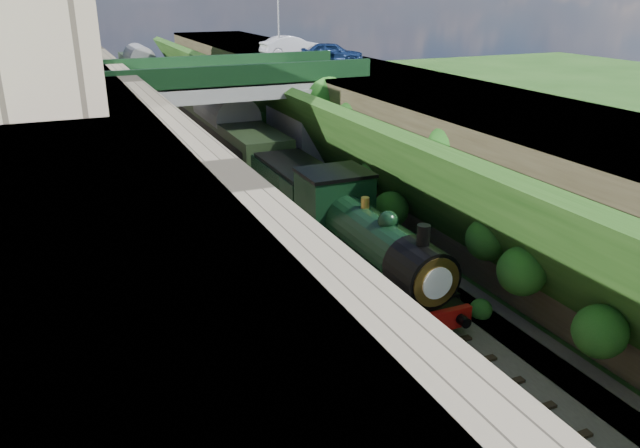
# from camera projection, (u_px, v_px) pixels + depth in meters

# --- Properties ---
(ground) EXTENTS (160.00, 160.00, 0.00)m
(ground) POSITION_uv_depth(u_px,v_px,m) (442.00, 395.00, 18.27)
(ground) COLOR #1E4714
(ground) RESTS_ON ground
(trackbed) EXTENTS (10.00, 90.00, 0.20)m
(trackbed) POSITION_uv_depth(u_px,v_px,m) (242.00, 196.00, 35.38)
(trackbed) COLOR #473F38
(trackbed) RESTS_ON ground
(retaining_wall) EXTENTS (1.00, 90.00, 7.00)m
(retaining_wall) POSITION_uv_depth(u_px,v_px,m) (137.00, 147.00, 32.13)
(retaining_wall) COLOR #756B56
(retaining_wall) RESTS_ON ground
(street_plateau_left) EXTENTS (6.00, 90.00, 7.00)m
(street_plateau_left) POSITION_uv_depth(u_px,v_px,m) (64.00, 154.00, 30.82)
(street_plateau_left) COLOR #262628
(street_plateau_left) RESTS_ON ground
(street_plateau_right) EXTENTS (8.00, 90.00, 6.25)m
(street_plateau_right) POSITION_uv_depth(u_px,v_px,m) (391.00, 130.00, 37.86)
(street_plateau_right) COLOR #262628
(street_plateau_right) RESTS_ON ground
(embankment_slope) EXTENTS (4.83, 90.00, 6.44)m
(embankment_slope) POSITION_uv_depth(u_px,v_px,m) (343.00, 155.00, 33.90)
(embankment_slope) COLOR #1E4714
(embankment_slope) RESTS_ON ground
(track_left) EXTENTS (2.50, 90.00, 0.20)m
(track_left) POSITION_uv_depth(u_px,v_px,m) (208.00, 198.00, 34.58)
(track_left) COLOR black
(track_left) RESTS_ON trackbed
(track_right) EXTENTS (2.50, 90.00, 0.20)m
(track_right) POSITION_uv_depth(u_px,v_px,m) (262.00, 191.00, 35.78)
(track_right) COLOR black
(track_right) RESTS_ON trackbed
(road_bridge) EXTENTS (16.00, 6.40, 7.25)m
(road_bridge) POSITION_uv_depth(u_px,v_px,m) (235.00, 113.00, 37.76)
(road_bridge) COLOR gray
(road_bridge) RESTS_ON ground
(building_far) EXTENTS (5.00, 10.00, 6.00)m
(building_far) POSITION_uv_depth(u_px,v_px,m) (13.00, 9.00, 36.53)
(building_far) COLOR gray
(building_far) RESTS_ON street_plateau_left
(building_near) EXTENTS (4.00, 8.00, 4.00)m
(building_near) POSITION_uv_depth(u_px,v_px,m) (36.00, 49.00, 23.54)
(building_near) COLOR gray
(building_near) RESTS_ON street_plateau_left
(tree) EXTENTS (3.60, 3.80, 6.60)m
(tree) POSITION_uv_depth(u_px,v_px,m) (323.00, 103.00, 37.75)
(tree) COLOR black
(tree) RESTS_ON ground
(lamppost) EXTENTS (0.87, 0.15, 6.00)m
(lamppost) POSITION_uv_depth(u_px,v_px,m) (279.00, 12.00, 45.60)
(lamppost) COLOR gray
(lamppost) RESTS_ON street_plateau_right
(car_blue) EXTENTS (4.64, 3.49, 1.47)m
(car_blue) POSITION_uv_depth(u_px,v_px,m) (332.00, 53.00, 42.97)
(car_blue) COLOR #11234C
(car_blue) RESTS_ON street_plateau_right
(car_silver) EXTENTS (4.75, 1.81, 1.55)m
(car_silver) POSITION_uv_depth(u_px,v_px,m) (291.00, 46.00, 47.60)
(car_silver) COLOR silver
(car_silver) RESTS_ON street_plateau_right
(locomotive) EXTENTS (3.10, 10.22, 3.83)m
(locomotive) POSITION_uv_depth(u_px,v_px,m) (366.00, 243.00, 24.24)
(locomotive) COLOR black
(locomotive) RESTS_ON trackbed
(tender) EXTENTS (2.70, 6.00, 3.05)m
(tender) POSITION_uv_depth(u_px,v_px,m) (297.00, 195.00, 30.65)
(tender) COLOR black
(tender) RESTS_ON trackbed
(coach_front) EXTENTS (2.90, 18.00, 3.70)m
(coach_front) POSITION_uv_depth(u_px,v_px,m) (227.00, 135.00, 41.30)
(coach_front) COLOR black
(coach_front) RESTS_ON trackbed
(coach_middle) EXTENTS (2.90, 18.00, 3.70)m
(coach_middle) POSITION_uv_depth(u_px,v_px,m) (172.00, 94.00, 57.42)
(coach_middle) COLOR black
(coach_middle) RESTS_ON trackbed
(coach_rear) EXTENTS (2.90, 18.00, 3.70)m
(coach_rear) POSITION_uv_depth(u_px,v_px,m) (141.00, 71.00, 73.53)
(coach_rear) COLOR black
(coach_rear) RESTS_ON trackbed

